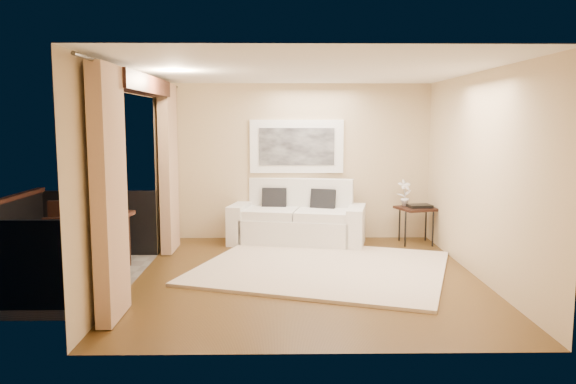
{
  "coord_description": "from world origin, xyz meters",
  "views": [
    {
      "loc": [
        -0.37,
        -7.27,
        2.06
      ],
      "look_at": [
        -0.25,
        0.69,
        1.05
      ],
      "focal_mm": 35.0,
      "sensor_mm": 36.0,
      "label": 1
    }
  ],
  "objects_px": {
    "bistro_table": "(103,220)",
    "side_table": "(416,211)",
    "ice_bucket": "(94,205)",
    "balcony_chair_far": "(66,228)",
    "balcony_chair_near": "(61,250)",
    "sofa": "(298,221)",
    "orchid": "(405,193)"
  },
  "relations": [
    {
      "from": "bistro_table",
      "to": "side_table",
      "type": "bearing_deg",
      "value": 19.43
    },
    {
      "from": "sofa",
      "to": "bistro_table",
      "type": "bearing_deg",
      "value": -135.22
    },
    {
      "from": "side_table",
      "to": "ice_bucket",
      "type": "relative_size",
      "value": 3.61
    },
    {
      "from": "bistro_table",
      "to": "ice_bucket",
      "type": "height_order",
      "value": "ice_bucket"
    },
    {
      "from": "orchid",
      "to": "bistro_table",
      "type": "height_order",
      "value": "orchid"
    },
    {
      "from": "orchid",
      "to": "balcony_chair_far",
      "type": "distance_m",
      "value": 5.39
    },
    {
      "from": "balcony_chair_far",
      "to": "balcony_chair_near",
      "type": "bearing_deg",
      "value": 107.0
    },
    {
      "from": "side_table",
      "to": "balcony_chair_far",
      "type": "bearing_deg",
      "value": -165.37
    },
    {
      "from": "orchid",
      "to": "balcony_chair_near",
      "type": "distance_m",
      "value": 5.53
    },
    {
      "from": "balcony_chair_far",
      "to": "balcony_chair_near",
      "type": "distance_m",
      "value": 1.37
    },
    {
      "from": "side_table",
      "to": "bistro_table",
      "type": "distance_m",
      "value": 5.01
    },
    {
      "from": "bistro_table",
      "to": "ice_bucket",
      "type": "distance_m",
      "value": 0.26
    },
    {
      "from": "side_table",
      "to": "ice_bucket",
      "type": "distance_m",
      "value": 5.12
    },
    {
      "from": "orchid",
      "to": "bistro_table",
      "type": "xyz_separation_m",
      "value": [
        -4.55,
        -1.82,
        -0.13
      ]
    },
    {
      "from": "balcony_chair_far",
      "to": "balcony_chair_near",
      "type": "xyz_separation_m",
      "value": [
        0.43,
        -1.3,
        -0.02
      ]
    },
    {
      "from": "sofa",
      "to": "orchid",
      "type": "bearing_deg",
      "value": 13.7
    },
    {
      "from": "balcony_chair_near",
      "to": "bistro_table",
      "type": "bearing_deg",
      "value": 61.62
    },
    {
      "from": "orchid",
      "to": "balcony_chair_far",
      "type": "xyz_separation_m",
      "value": [
        -5.16,
        -1.54,
        -0.29
      ]
    },
    {
      "from": "sofa",
      "to": "balcony_chair_far",
      "type": "relative_size",
      "value": 2.49
    },
    {
      "from": "balcony_chair_far",
      "to": "ice_bucket",
      "type": "xyz_separation_m",
      "value": [
        0.46,
        -0.16,
        0.35
      ]
    },
    {
      "from": "sofa",
      "to": "orchid",
      "type": "height_order",
      "value": "orchid"
    },
    {
      "from": "bistro_table",
      "to": "orchid",
      "type": "bearing_deg",
      "value": 21.77
    },
    {
      "from": "sofa",
      "to": "orchid",
      "type": "xyz_separation_m",
      "value": [
        1.81,
        0.05,
        0.47
      ]
    },
    {
      "from": "side_table",
      "to": "balcony_chair_near",
      "type": "height_order",
      "value": "balcony_chair_near"
    },
    {
      "from": "balcony_chair_far",
      "to": "sofa",
      "type": "bearing_deg",
      "value": -157.13
    },
    {
      "from": "orchid",
      "to": "ice_bucket",
      "type": "distance_m",
      "value": 5.0
    },
    {
      "from": "bistro_table",
      "to": "balcony_chair_near",
      "type": "bearing_deg",
      "value": -100.12
    },
    {
      "from": "bistro_table",
      "to": "balcony_chair_far",
      "type": "height_order",
      "value": "balcony_chair_far"
    },
    {
      "from": "side_table",
      "to": "bistro_table",
      "type": "bearing_deg",
      "value": -160.57
    },
    {
      "from": "ice_bucket",
      "to": "balcony_chair_near",
      "type": "bearing_deg",
      "value": -91.84
    },
    {
      "from": "balcony_chair_far",
      "to": "side_table",
      "type": "bearing_deg",
      "value": -166.49
    },
    {
      "from": "side_table",
      "to": "ice_bucket",
      "type": "bearing_deg",
      "value": -162.3
    }
  ]
}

